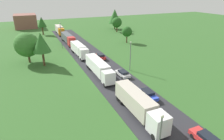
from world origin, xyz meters
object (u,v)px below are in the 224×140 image
truck_lead (139,104)px  tree_pine (41,43)px  tree_elm (127,32)px  lamppost_second (130,55)px  car_second (148,94)px  car_third (123,73)px  car_lead (207,139)px  tree_birch (27,45)px  truck_fifth (60,30)px  distant_building (26,21)px  truck_second (99,67)px  lamppost_third (61,34)px  tree_ash (115,16)px  truck_fourth (68,38)px  tree_maple (117,22)px  truck_third (79,49)px  car_fourth (101,56)px  tree_oak (42,22)px

truck_lead → tree_pine: (-11.41, 29.75, 4.20)m
tree_elm → lamppost_second: bearing=-116.6°
car_second → car_third: (0.17, 10.70, -0.02)m
car_lead → tree_birch: 47.76m
truck_fifth → distant_building: bearing=119.4°
car_second → tree_birch: size_ratio=0.53×
truck_second → tree_elm: size_ratio=2.16×
lamppost_third → distant_building: size_ratio=0.72×
truck_lead → car_second: size_ratio=2.78×
truck_lead → tree_ash: 77.09m
car_lead → lamppost_third: size_ratio=0.51×
truck_fourth → tree_maple: (26.88, 12.89, 2.54)m
car_second → truck_third: bearing=99.2°
truck_lead → car_second: truck_lead is taller
truck_third → car_fourth: size_ratio=2.68×
truck_lead → lamppost_second: 19.15m
tree_maple → car_fourth: bearing=-122.2°
truck_lead → car_fourth: (4.41, 28.51, -1.27)m
car_lead → tree_ash: bearing=73.3°
truck_fifth → lamppost_third: lamppost_third is taller
truck_fifth → tree_birch: 38.79m
car_third → distant_building: (-18.78, 79.99, 2.79)m
truck_fifth → car_third: 55.53m
truck_lead → tree_oak: size_ratio=1.54×
tree_birch → truck_lead: bearing=-66.4°
truck_fifth → car_fourth: size_ratio=2.72×
truck_second → car_third: (4.86, -2.92, -1.28)m
tree_birch → tree_elm: tree_birch is taller
truck_second → distant_building: distant_building is taller
truck_third → car_third: truck_third is taller
truck_fifth → car_lead: (5.01, -79.05, -1.32)m
truck_lead → car_lead: bearing=-62.1°
tree_ash → tree_oak: bearing=179.2°
truck_fourth → truck_fifth: 19.31m
truck_third → truck_fifth: 35.67m
truck_fourth → tree_pine: size_ratio=1.55×
truck_lead → lamppost_second: lamppost_second is taller
truck_lead → lamppost_third: (-3.69, 45.21, 2.88)m
car_second → car_third: size_ratio=1.00×
truck_second → truck_fifth: truck_fifth is taller
tree_oak → tree_maple: 35.01m
car_third → car_fourth: (-0.25, 13.86, 0.05)m
truck_fourth → truck_fifth: truck_fifth is taller
truck_fourth → tree_oak: tree_oak is taller
truck_fourth → car_second: size_ratio=3.09×
truck_second → lamppost_third: 28.02m
truck_lead → car_third: size_ratio=2.78×
tree_maple → tree_ash: bearing=72.7°
tree_birch → tree_ash: 57.46m
truck_fifth → car_second: bearing=-85.9°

